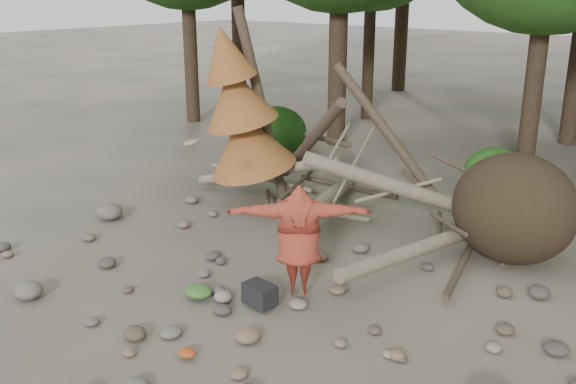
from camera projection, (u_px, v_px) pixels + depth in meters
The scene contains 11 objects.
ground at pixel (238, 303), 10.01m from camera, with size 120.00×120.00×0.00m, color #514C44.
deadfall_pile at pixel (481, 205), 11.57m from camera, with size 8.55×5.24×3.30m.
dead_conifer at pixel (241, 113), 13.72m from camera, with size 2.06×2.16×4.35m.
bush_left at pixel (275, 131), 18.39m from camera, with size 1.80×1.80×1.44m, color #1F4D14.
bush_mid at pixel (494, 171), 15.03m from camera, with size 1.40×1.40×1.12m, color #29621C.
frisbee_thrower at pixel (299, 240), 9.91m from camera, with size 3.29×1.86×2.26m.
backpack at pixel (260, 298), 9.83m from camera, with size 0.49×0.33×0.33m, color black.
cloth_green at pixel (198, 294), 10.10m from camera, with size 0.48×0.40×0.18m, color #3A6A2A.
cloth_orange at pixel (187, 356), 8.50m from camera, with size 0.27×0.22×0.10m, color #A3411B.
boulder_front_left at pixel (28, 290), 10.12m from camera, with size 0.48×0.43×0.29m, color #6B6259.
boulder_mid_left at pixel (109, 211), 13.52m from camera, with size 0.59×0.53×0.35m, color #665E56.
Camera 1 is at (6.37, -6.39, 4.74)m, focal length 40.00 mm.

